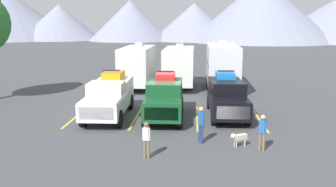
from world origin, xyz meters
name	(u,v)px	position (x,y,z in m)	size (l,w,h in m)	color
ground_plane	(167,115)	(0.00, 0.00, 0.00)	(240.00, 240.00, 0.00)	#3F4244
pickup_truck_a	(109,96)	(-3.39, -0.36, 1.23)	(2.28, 5.84, 2.66)	white
pickup_truck_b	(165,97)	(-0.12, -0.49, 1.22)	(2.22, 5.25, 2.66)	#144723
pickup_truck_c	(227,96)	(3.54, 0.27, 1.18)	(2.19, 5.49, 2.61)	black
lot_stripe_a	(78,115)	(-5.36, -0.32, 0.00)	(0.12, 5.50, 0.01)	gold
lot_stripe_b	(137,116)	(-1.79, -0.32, 0.00)	(0.12, 5.50, 0.01)	gold
lot_stripe_c	(197,117)	(1.79, -0.32, 0.00)	(0.12, 5.50, 0.01)	gold
lot_stripe_d	(259,118)	(5.36, -0.32, 0.00)	(0.12, 5.50, 0.01)	gold
camper_trailer_a	(137,65)	(-3.09, 8.59, 1.97)	(2.41, 7.36, 3.74)	silver
camper_trailer_b	(179,65)	(0.37, 9.10, 1.92)	(2.52, 7.51, 3.63)	silver
camper_trailer_c	(222,64)	(3.89, 8.55, 2.08)	(2.48, 8.66, 3.96)	silver
person_a	(201,122)	(1.88, -4.73, 0.99)	(0.31, 0.34, 1.73)	navy
person_b	(146,138)	(-0.38, -6.74, 0.89)	(0.34, 0.22, 1.54)	#726047
person_c	(262,130)	(4.50, -5.56, 0.93)	(0.32, 0.28, 1.62)	#726047
dog	(238,137)	(3.54, -5.13, 0.44)	(0.84, 0.55, 0.66)	beige
mountain_ridge	(202,14)	(4.25, 83.38, 7.39)	(157.23, 49.43, 17.02)	gray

